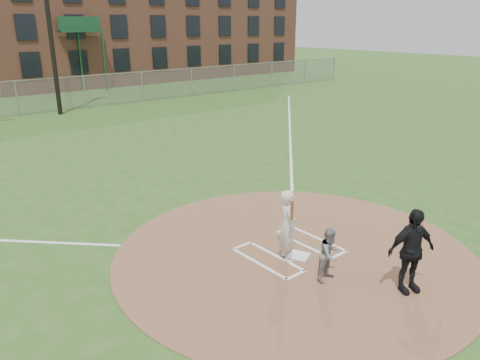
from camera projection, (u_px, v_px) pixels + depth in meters
ground at (294, 253)px, 10.99m from camera, size 140.00×140.00×0.00m
dirt_circle at (294, 253)px, 10.99m from camera, size 8.40×8.40×0.02m
home_plate at (299, 256)px, 10.81m from camera, size 0.59×0.59×0.03m
foul_line_first at (290, 132)px, 22.99m from camera, size 17.04×17.04×0.01m
catcher at (330, 254)px, 9.68m from camera, size 0.61×0.50×1.15m
umpire at (411, 251)px, 9.17m from camera, size 1.12×0.79×1.76m
batters_boxes at (290, 250)px, 11.10m from camera, size 2.08×1.88×0.01m
batter_at_plate at (288, 225)px, 10.40m from camera, size 0.86×1.00×1.78m
outfield_fence at (17, 98)px, 26.71m from camera, size 56.08×0.08×2.03m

